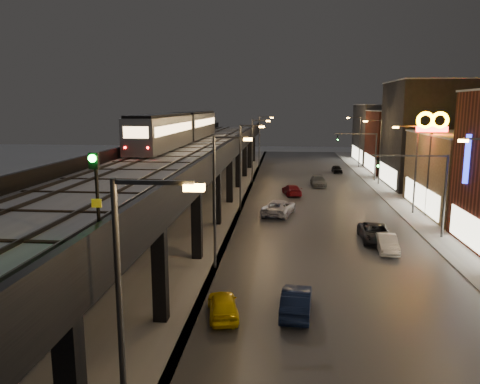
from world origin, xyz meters
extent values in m
plane|color=silver|center=(0.00, 0.00, 0.00)|extent=(220.00, 220.00, 0.00)
cube|color=#46474D|center=(7.50, 35.00, 0.03)|extent=(17.00, 120.00, 0.06)
cube|color=#9FA1A8|center=(17.50, 35.00, 0.07)|extent=(4.00, 120.00, 0.14)
cube|color=#9FA1A8|center=(-6.00, 35.00, 0.03)|extent=(11.00, 120.00, 0.06)
cube|color=black|center=(-6.00, 32.00, 5.80)|extent=(9.00, 100.00, 1.00)
cube|color=black|center=(-9.70, 5.00, 2.65)|extent=(0.70, 0.70, 5.30)
cube|color=black|center=(-2.30, 5.00, 2.65)|extent=(0.70, 0.70, 5.30)
cube|color=black|center=(-6.00, 5.00, 5.15)|extent=(8.00, 0.60, 0.50)
cube|color=black|center=(-9.70, 15.00, 2.65)|extent=(0.70, 0.70, 5.30)
cube|color=black|center=(-2.30, 15.00, 2.65)|extent=(0.70, 0.70, 5.30)
cube|color=black|center=(-6.00, 15.00, 5.15)|extent=(8.00, 0.60, 0.50)
cube|color=black|center=(-9.70, 25.00, 2.65)|extent=(0.70, 0.70, 5.30)
cube|color=black|center=(-2.30, 25.00, 2.65)|extent=(0.70, 0.70, 5.30)
cube|color=black|center=(-6.00, 25.00, 5.15)|extent=(8.00, 0.60, 0.50)
cube|color=black|center=(-9.70, 35.00, 2.65)|extent=(0.70, 0.70, 5.30)
cube|color=black|center=(-2.30, 35.00, 2.65)|extent=(0.70, 0.70, 5.30)
cube|color=black|center=(-6.00, 35.00, 5.15)|extent=(8.00, 0.60, 0.50)
cube|color=black|center=(-9.70, 45.00, 2.65)|extent=(0.70, 0.70, 5.30)
cube|color=black|center=(-2.30, 45.00, 2.65)|extent=(0.70, 0.70, 5.30)
cube|color=black|center=(-6.00, 45.00, 5.15)|extent=(8.00, 0.60, 0.50)
cube|color=black|center=(-9.70, 55.00, 2.65)|extent=(0.70, 0.70, 5.30)
cube|color=black|center=(-2.30, 55.00, 2.65)|extent=(0.70, 0.70, 5.30)
cube|color=black|center=(-6.00, 55.00, 5.15)|extent=(8.00, 0.60, 0.50)
cube|color=black|center=(-9.70, 65.00, 2.65)|extent=(0.70, 0.70, 5.30)
cube|color=black|center=(-2.30, 65.00, 2.65)|extent=(0.70, 0.70, 5.30)
cube|color=black|center=(-6.00, 65.00, 5.15)|extent=(8.00, 0.60, 0.50)
cube|color=black|center=(-9.70, 75.00, 2.65)|extent=(0.70, 0.70, 5.30)
cube|color=black|center=(-2.30, 75.00, 2.65)|extent=(0.70, 0.70, 5.30)
cube|color=black|center=(-6.00, 75.00, 5.15)|extent=(8.00, 0.60, 0.50)
cube|color=#B2B7C1|center=(-6.00, 32.00, 6.38)|extent=(8.40, 100.00, 0.16)
cube|color=#332D28|center=(-9.22, 32.00, 6.54)|extent=(0.08, 98.00, 0.16)
cube|color=#332D28|center=(-7.78, 32.00, 6.54)|extent=(0.08, 98.00, 0.16)
cube|color=#332D28|center=(-4.72, 32.00, 6.54)|extent=(0.08, 98.00, 0.16)
cube|color=#332D28|center=(-3.28, 32.00, 6.54)|extent=(0.08, 98.00, 0.16)
cube|color=black|center=(-6.00, 2.00, 6.49)|extent=(7.80, 0.24, 0.06)
cube|color=black|center=(-6.00, 18.00, 6.49)|extent=(7.80, 0.24, 0.06)
cube|color=black|center=(-6.00, 34.00, 6.49)|extent=(7.80, 0.24, 0.06)
cube|color=black|center=(-6.00, 50.00, 6.49)|extent=(7.80, 0.24, 0.06)
cube|color=black|center=(-6.00, 66.00, 6.49)|extent=(7.80, 0.24, 0.06)
cube|color=black|center=(-1.65, 32.00, 6.85)|extent=(0.30, 100.00, 1.10)
cube|color=black|center=(-10.35, 32.00, 6.85)|extent=(0.30, 100.00, 1.10)
cube|color=#FBF3CA|center=(17.95, 18.00, 1.60)|extent=(0.10, 9.60, 2.40)
cube|color=#FBF3CA|center=(17.95, 32.00, 1.60)|extent=(0.10, 12.00, 2.40)
cube|color=black|center=(24.00, 48.00, 7.00)|extent=(12.00, 13.00, 14.00)
cube|color=#FBF3CA|center=(17.95, 48.00, 1.60)|extent=(0.10, 10.40, 2.40)
cube|color=#B2B7C1|center=(24.00, 48.00, 14.08)|extent=(12.20, 13.20, 0.16)
cube|color=#581F17|center=(24.00, 62.00, 5.00)|extent=(12.00, 12.00, 10.00)
cube|color=#FBF3CA|center=(17.95, 62.00, 1.60)|extent=(0.10, 9.60, 2.40)
cube|color=#B2B7C1|center=(24.00, 62.00, 10.08)|extent=(12.20, 12.20, 0.16)
cube|color=#343436|center=(24.00, 76.00, 5.50)|extent=(12.00, 16.00, 11.00)
cube|color=#FBF3CA|center=(17.95, 76.00, 1.60)|extent=(0.10, 12.80, 2.40)
cube|color=#B2B7C1|center=(24.00, 76.00, 11.08)|extent=(12.20, 16.20, 0.16)
cylinder|color=#38383A|center=(-0.70, -5.00, 4.50)|extent=(0.18, 0.18, 9.00)
cube|color=#38383A|center=(0.40, -5.00, 8.90)|extent=(2.20, 0.12, 0.12)
cube|color=#FFA93C|center=(1.50, -5.00, 8.78)|extent=(0.55, 0.28, 0.18)
cylinder|color=#38383A|center=(-0.70, 13.00, 4.50)|extent=(0.18, 0.18, 9.00)
cube|color=#38383A|center=(0.40, 13.00, 8.90)|extent=(2.20, 0.12, 0.12)
cube|color=#FFA93C|center=(1.50, 13.00, 8.78)|extent=(0.55, 0.28, 0.18)
cube|color=#FFA93C|center=(14.80, 13.00, 8.78)|extent=(0.55, 0.28, 0.18)
cylinder|color=#38383A|center=(-0.70, 31.00, 4.50)|extent=(0.18, 0.18, 9.00)
cube|color=#38383A|center=(0.40, 31.00, 8.90)|extent=(2.20, 0.12, 0.12)
cube|color=#FFA93C|center=(1.50, 31.00, 8.78)|extent=(0.55, 0.28, 0.18)
cylinder|color=#38383A|center=(17.00, 31.00, 4.50)|extent=(0.18, 0.18, 9.00)
cube|color=#38383A|center=(15.90, 31.00, 8.90)|extent=(2.20, 0.12, 0.12)
cube|color=#FFA93C|center=(14.80, 31.00, 8.78)|extent=(0.55, 0.28, 0.18)
cylinder|color=#38383A|center=(-0.70, 49.00, 4.50)|extent=(0.18, 0.18, 9.00)
cube|color=#38383A|center=(0.40, 49.00, 8.90)|extent=(2.20, 0.12, 0.12)
cube|color=#FFA93C|center=(1.50, 49.00, 8.78)|extent=(0.55, 0.28, 0.18)
cylinder|color=#38383A|center=(17.00, 49.00, 4.50)|extent=(0.18, 0.18, 9.00)
cube|color=#38383A|center=(15.90, 49.00, 8.90)|extent=(2.20, 0.12, 0.12)
cube|color=#FFA93C|center=(14.80, 49.00, 8.78)|extent=(0.55, 0.28, 0.18)
cylinder|color=#38383A|center=(-0.70, 67.00, 4.50)|extent=(0.18, 0.18, 9.00)
cube|color=#38383A|center=(0.40, 67.00, 8.90)|extent=(2.20, 0.12, 0.12)
cube|color=#FFA93C|center=(1.50, 67.00, 8.78)|extent=(0.55, 0.28, 0.18)
cylinder|color=#38383A|center=(17.00, 67.00, 4.50)|extent=(0.18, 0.18, 9.00)
cube|color=#38383A|center=(15.90, 67.00, 8.90)|extent=(2.20, 0.12, 0.12)
cube|color=#FFA93C|center=(14.80, 67.00, 8.78)|extent=(0.55, 0.28, 0.18)
cylinder|color=#38383A|center=(17.00, 22.00, 3.50)|extent=(0.20, 0.20, 7.00)
cube|color=#38383A|center=(14.00, 22.00, 6.90)|extent=(6.00, 0.12, 0.12)
imported|color=black|center=(11.50, 22.00, 6.40)|extent=(0.20, 0.16, 1.00)
sphere|color=#0CFF26|center=(11.50, 21.85, 6.15)|extent=(0.18, 0.18, 0.18)
cylinder|color=#38383A|center=(17.00, 52.00, 3.50)|extent=(0.20, 0.20, 7.00)
cube|color=#38383A|center=(14.00, 52.00, 6.90)|extent=(6.00, 0.12, 0.12)
imported|color=black|center=(11.50, 52.00, 6.40)|extent=(0.20, 0.16, 1.00)
sphere|color=#0CFF26|center=(11.50, 51.85, 6.15)|extent=(0.18, 0.18, 0.18)
cube|color=gray|center=(-8.50, 29.63, 8.23)|extent=(2.82, 17.04, 3.21)
cube|color=black|center=(-8.50, 29.63, 9.96)|extent=(2.53, 16.56, 0.24)
cube|color=#E5B779|center=(-9.92, 29.63, 8.67)|extent=(0.05, 15.58, 0.88)
cube|color=#E5B779|center=(-7.08, 29.63, 8.67)|extent=(0.05, 15.58, 0.88)
cube|color=gray|center=(-8.50, 47.66, 8.23)|extent=(2.82, 17.04, 3.21)
cube|color=black|center=(-8.50, 47.66, 9.96)|extent=(2.53, 16.56, 0.24)
cube|color=#E5B779|center=(-9.92, 47.66, 8.67)|extent=(0.05, 15.58, 0.88)
cube|color=#E5B779|center=(-7.08, 47.66, 8.67)|extent=(0.05, 15.58, 0.88)
cube|color=#E5B779|center=(-8.50, 21.10, 8.71)|extent=(2.14, 0.05, 0.97)
sphere|color=#FF0C0C|center=(-9.47, 21.08, 7.45)|extent=(0.19, 0.19, 0.19)
sphere|color=#FF0C0C|center=(-7.53, 21.08, 7.45)|extent=(0.19, 0.19, 0.19)
cylinder|color=black|center=(-2.10, -2.77, 8.03)|extent=(0.11, 0.11, 2.82)
cube|color=black|center=(-2.10, -2.89, 9.20)|extent=(0.30, 0.17, 0.52)
sphere|color=#0CFF26|center=(-2.10, -3.01, 9.30)|extent=(0.24, 0.24, 0.24)
cube|color=yellow|center=(-2.10, -2.87, 7.84)|extent=(0.33, 0.04, 0.28)
imported|color=yellow|center=(0.81, 5.66, 0.63)|extent=(2.20, 3.94, 1.27)
imported|color=#101A3B|center=(4.62, 6.38, 0.71)|extent=(1.84, 4.40, 1.42)
imported|color=silver|center=(3.40, 29.20, 0.77)|extent=(3.76, 5.98, 1.54)
imported|color=maroon|center=(4.83, 39.85, 0.65)|extent=(2.63, 4.75, 1.30)
imported|color=white|center=(11.66, 17.74, 0.64)|extent=(1.56, 3.97, 1.29)
imported|color=black|center=(11.31, 20.46, 0.70)|extent=(2.38, 5.08, 1.41)
imported|color=slate|center=(8.51, 46.77, 0.69)|extent=(2.14, 4.81, 1.37)
imported|color=black|center=(12.46, 60.17, 0.61)|extent=(1.63, 3.64, 1.22)
cylinder|color=#38383A|center=(18.00, 30.00, 4.18)|extent=(0.24, 0.24, 8.35)
cube|color=#FF0C0C|center=(18.00, 30.00, 8.67)|extent=(2.92, 0.25, 0.52)
torus|color=#EDAA00|center=(17.32, 30.00, 9.50)|extent=(1.69, 0.35, 1.69)
torus|color=#EDAA00|center=(18.68, 30.00, 9.50)|extent=(1.69, 0.35, 1.69)
cylinder|color=#38383A|center=(18.50, 20.16, 2.64)|extent=(0.28, 0.28, 5.28)
cube|color=#1C30FF|center=(18.50, 20.16, 6.86)|extent=(1.69, 0.35, 3.80)
camera|label=1|loc=(3.87, -16.99, 10.92)|focal=35.00mm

